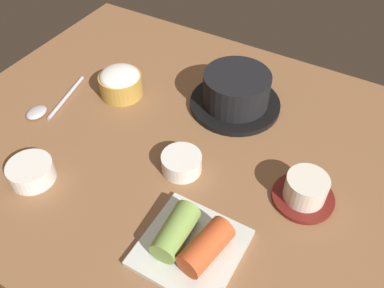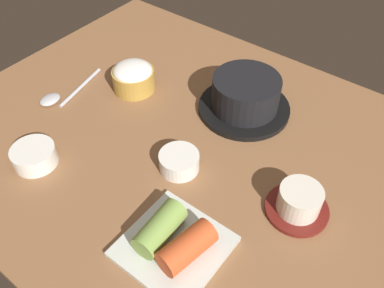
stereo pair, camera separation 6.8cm
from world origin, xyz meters
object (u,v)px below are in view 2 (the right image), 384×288
object	(u,v)px
stone_pot	(245,96)
rice_bowl	(133,77)
banchan_cup_center	(179,161)
side_bowl_near	(34,155)
kimchi_plate	(173,241)
tea_cup_with_saucer	(299,202)
spoon	(60,96)

from	to	relation	value
stone_pot	rice_bowl	world-z (taller)	stone_pot
rice_bowl	banchan_cup_center	distance (cm)	25.78
side_bowl_near	banchan_cup_center	bearing A→B (deg)	34.58
stone_pot	kimchi_plate	world-z (taller)	stone_pot
rice_bowl	side_bowl_near	distance (cm)	27.37
rice_bowl	stone_pot	bearing A→B (deg)	20.38
tea_cup_with_saucer	side_bowl_near	bearing A→B (deg)	-155.60
kimchi_plate	side_bowl_near	world-z (taller)	kimchi_plate
spoon	side_bowl_near	bearing A→B (deg)	-52.75
stone_pot	side_bowl_near	distance (cm)	42.55
kimchi_plate	spoon	distance (cm)	44.93
side_bowl_near	spoon	world-z (taller)	side_bowl_near
stone_pot	tea_cup_with_saucer	bearing A→B (deg)	-38.19
banchan_cup_center	stone_pot	bearing A→B (deg)	88.09
banchan_cup_center	spoon	bearing A→B (deg)	-179.75
stone_pot	spoon	distance (cm)	40.09
rice_bowl	kimchi_plate	xyz separation A→B (cm)	(32.29, -25.58, -1.17)
banchan_cup_center	rice_bowl	bearing A→B (deg)	151.65
kimchi_plate	spoon	bearing A→B (deg)	162.89
side_bowl_near	kimchi_plate	bearing A→B (deg)	3.16
kimchi_plate	side_bowl_near	size ratio (longest dim) A/B	1.86
stone_pot	spoon	xyz separation A→B (cm)	(-33.98, -21.05, -3.18)
tea_cup_with_saucer	side_bowl_near	distance (cm)	47.62
side_bowl_near	tea_cup_with_saucer	bearing A→B (deg)	24.40
stone_pot	spoon	size ratio (longest dim) A/B	1.15
rice_bowl	banchan_cup_center	bearing A→B (deg)	-28.35
tea_cup_with_saucer	spoon	xyz separation A→B (cm)	(-54.74, -4.72, -1.80)
rice_bowl	kimchi_plate	world-z (taller)	rice_bowl
rice_bowl	side_bowl_near	bearing A→B (deg)	-88.43
rice_bowl	side_bowl_near	size ratio (longest dim) A/B	1.15
stone_pot	banchan_cup_center	distance (cm)	21.00
rice_bowl	spoon	size ratio (longest dim) A/B	0.56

